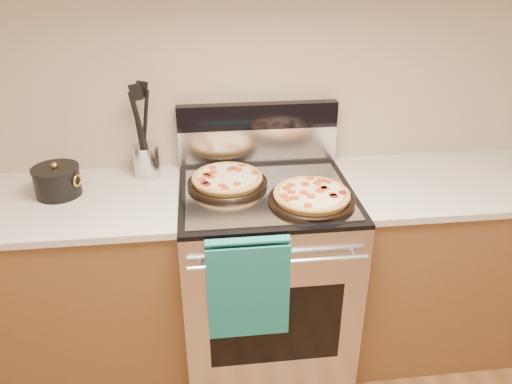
{
  "coord_description": "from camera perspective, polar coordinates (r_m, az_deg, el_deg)",
  "views": [
    {
      "loc": [
        -0.27,
        -0.27,
        1.91
      ],
      "look_at": [
        -0.06,
        1.55,
        0.97
      ],
      "focal_mm": 35.0,
      "sensor_mm": 36.0,
      "label": 1
    }
  ],
  "objects": [
    {
      "name": "wall_back",
      "position": [
        2.36,
        0.08,
        13.39
      ],
      "size": [
        4.0,
        0.0,
        4.0
      ],
      "primitive_type": "plane",
      "rotation": [
        1.57,
        0.0,
        0.0
      ],
      "color": "tan",
      "rests_on": "ground"
    },
    {
      "name": "dish_towel",
      "position": [
        1.97,
        -0.9,
        -10.73
      ],
      "size": [
        0.32,
        0.05,
        0.42
      ],
      "primitive_type": null,
      "color": "#166771",
      "rests_on": "oven_handle"
    },
    {
      "name": "cabinet_right",
      "position": [
        2.7,
        19.96,
        -7.68
      ],
      "size": [
        1.0,
        0.62,
        0.88
      ],
      "primitive_type": "cube",
      "color": "brown",
      "rests_on": "ground"
    },
    {
      "name": "saucepan",
      "position": [
        2.31,
        -21.74,
        1.05
      ],
      "size": [
        0.25,
        0.25,
        0.12
      ],
      "primitive_type": "cylinder",
      "rotation": [
        0.0,
        0.0,
        -0.39
      ],
      "color": "black",
      "rests_on": "countertop_left"
    },
    {
      "name": "backsplash_upper",
      "position": [
        2.37,
        0.2,
        8.7
      ],
      "size": [
        0.76,
        0.06,
        0.12
      ],
      "primitive_type": "cube",
      "color": "black",
      "rests_on": "backsplash_lower"
    },
    {
      "name": "cooktop",
      "position": [
        2.19,
        1.17,
        -0.11
      ],
      "size": [
        0.76,
        0.68,
        0.02
      ],
      "primitive_type": "cube",
      "color": "black",
      "rests_on": "range_body"
    },
    {
      "name": "pepperoni_pizza_front",
      "position": [
        2.08,
        6.37,
        -0.5
      ],
      "size": [
        0.43,
        0.43,
        0.05
      ],
      "primitive_type": null,
      "rotation": [
        0.0,
        0.0,
        -0.23
      ],
      "color": "#B47B37",
      "rests_on": "foil_sheet"
    },
    {
      "name": "foil_sheet",
      "position": [
        2.15,
        1.28,
        -0.16
      ],
      "size": [
        0.7,
        0.55,
        0.01
      ],
      "primitive_type": "cube",
      "color": "gray",
      "rests_on": "cooktop"
    },
    {
      "name": "oven_window",
      "position": [
        2.18,
        2.3,
        -15.06
      ],
      "size": [
        0.56,
        0.01,
        0.4
      ],
      "primitive_type": "cube",
      "color": "black",
      "rests_on": "range_body"
    },
    {
      "name": "countertop_left",
      "position": [
        2.28,
        -21.39,
        -1.28
      ],
      "size": [
        1.02,
        0.64,
        0.03
      ],
      "primitive_type": "cube",
      "color": "beige",
      "rests_on": "cabinet_left"
    },
    {
      "name": "oven_handle",
      "position": [
        1.93,
        2.67,
        -8.11
      ],
      "size": [
        0.7,
        0.03,
        0.03
      ],
      "primitive_type": "cylinder",
      "rotation": [
        0.0,
        1.57,
        0.0
      ],
      "color": "silver",
      "rests_on": "range_body"
    },
    {
      "name": "cabinet_left",
      "position": [
        2.52,
        -19.64,
        -10.43
      ],
      "size": [
        1.0,
        0.62,
        0.88
      ],
      "primitive_type": "cube",
      "color": "brown",
      "rests_on": "ground"
    },
    {
      "name": "utensil_crock",
      "position": [
        2.37,
        -12.38,
        3.49
      ],
      "size": [
        0.16,
        0.16,
        0.15
      ],
      "primitive_type": "cylinder",
      "rotation": [
        0.0,
        0.0,
        -0.41
      ],
      "color": "silver",
      "rests_on": "countertop_left"
    },
    {
      "name": "range_body",
      "position": [
        2.43,
        1.07,
        -9.79
      ],
      "size": [
        0.76,
        0.68,
        0.9
      ],
      "primitive_type": "cube",
      "color": "#B7B7BC",
      "rests_on": "ground"
    },
    {
      "name": "pepperoni_pizza_back",
      "position": [
        2.22,
        -3.3,
        1.4
      ],
      "size": [
        0.46,
        0.46,
        0.05
      ],
      "primitive_type": null,
      "rotation": [
        0.0,
        0.0,
        0.4
      ],
      "color": "#B47B37",
      "rests_on": "foil_sheet"
    },
    {
      "name": "countertop_right",
      "position": [
        2.49,
        21.6,
        1.0
      ],
      "size": [
        1.02,
        0.64,
        0.03
      ],
      "primitive_type": "cube",
      "color": "beige",
      "rests_on": "cabinet_right"
    },
    {
      "name": "backsplash_lower",
      "position": [
        2.42,
        0.19,
        5.33
      ],
      "size": [
        0.76,
        0.06,
        0.18
      ],
      "primitive_type": "cube",
      "color": "silver",
      "rests_on": "cooktop"
    }
  ]
}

